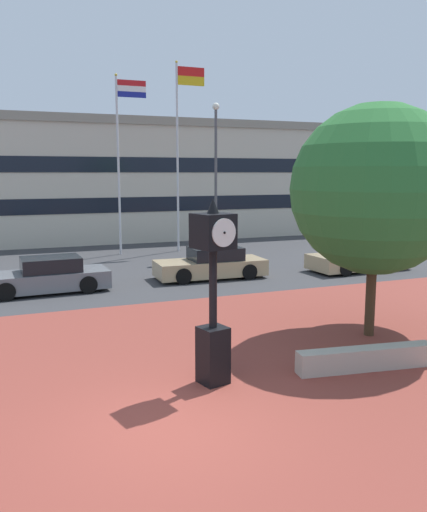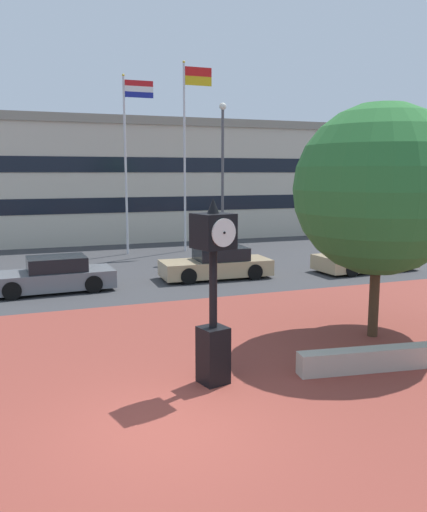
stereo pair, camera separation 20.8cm
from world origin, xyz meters
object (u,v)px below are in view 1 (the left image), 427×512
Objects in this scene: street_clock at (213,290)px; flagpole_primary at (121,151)px; car_street_mid at (212,264)px; car_street_near at (47,277)px; street_lamp_post at (216,166)px; civic_building at (125,179)px; plaza_tree at (379,193)px; car_street_distant at (360,257)px; flagpole_secondary at (180,143)px.

flagpole_primary is (1.89, 17.92, 3.42)m from street_clock.
street_clock is 11.02m from car_street_mid.
street_lamp_post reaches higher than car_street_near.
flagpole_primary is 1.20× the size of street_lamp_post.
car_street_near is 19.58m from civic_building.
plaza_tree is 0.20× the size of civic_building.
civic_building reaches higher than car_street_mid.
street_clock is 16.90m from street_lamp_post.
street_lamp_post is at bearing 86.23° from plaza_tree.
car_street_near is 0.49× the size of flagpole_primary.
street_lamp_post is at bearing 33.77° from car_street_distant.
street_clock is at bearing 160.78° from car_street_mid.
street_lamp_post is (4.33, -2.44, -0.74)m from flagpole_primary.
car_street_distant is at bearing 27.21° from street_clock.
civic_building is (2.34, 10.12, -1.55)m from flagpole_primary.
flagpole_secondary is at bearing -0.00° from flagpole_primary.
plaza_tree is 16.73m from flagpole_primary.
flagpole_primary is at bearing 150.64° from street_lamp_post.
flagpole_secondary is at bearing 90.69° from plaza_tree.
street_lamp_post is (1.11, -2.44, -1.25)m from flagpole_secondary.
street_lamp_post is at bearing 53.99° from street_clock.
plaza_tree is 1.31× the size of car_street_distant.
plaza_tree is at bearing 142.41° from car_street_distant.
car_street_distant is (6.79, -0.77, 0.00)m from car_street_mid.
street_lamp_post is (6.22, 15.48, 2.68)m from street_clock.
car_street_near is at bearing 84.78° from car_street_distant.
flagpole_primary is at bearing -103.02° from civic_building.
car_street_near is 1.00× the size of car_street_mid.
plaza_tree reaches higher than car_street_distant.
flagpole_primary is at bearing -32.17° from car_street_near.
flagpole_primary is 0.91× the size of flagpole_secondary.
plaza_tree is at bearing -78.15° from flagpole_primary.
car_street_near is 11.16m from street_lamp_post.
street_clock is 0.12× the size of civic_building.
car_street_near and car_street_mid have the same top height.
flagpole_primary reaches higher than car_street_distant.
street_lamp_post is at bearing -80.98° from civic_building.
plaza_tree reaches higher than car_street_near.
flagpole_secondary is 2.96m from street_lamp_post.
flagpole_primary reaches higher than street_lamp_post.
plaza_tree is at bearing -93.77° from street_lamp_post.
car_street_mid is 6.84m from car_street_distant.
flagpole_primary reaches higher than car_street_near.
plaza_tree is 0.66× the size of flagpole_primary.
flagpole_primary is (-8.83, 8.49, 4.81)m from car_street_distant.
civic_building is at bearing 67.31° from street_clock.
flagpole_secondary is at bearing -6.86° from car_street_mid.
car_street_near is at bearing -119.39° from flagpole_primary.
plaza_tree is 26.44m from civic_building.
street_lamp_post is at bearing -21.59° from car_street_mid.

